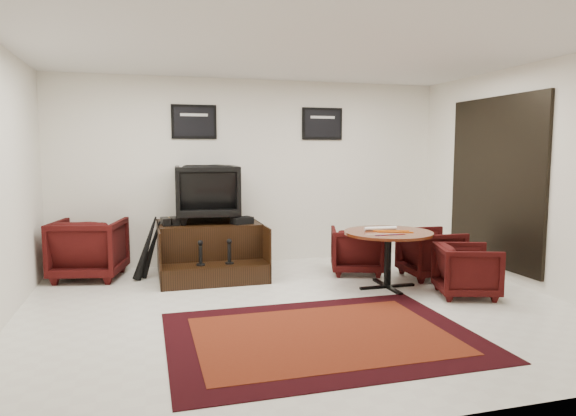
# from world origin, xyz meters

# --- Properties ---
(ground) EXTENTS (6.00, 6.00, 0.00)m
(ground) POSITION_xyz_m (0.00, 0.00, 0.00)
(ground) COLOR white
(ground) RESTS_ON ground
(room_shell) EXTENTS (6.02, 5.02, 2.81)m
(room_shell) POSITION_xyz_m (0.41, 0.12, 1.79)
(room_shell) COLOR white
(room_shell) RESTS_ON ground
(area_rug) EXTENTS (2.84, 2.13, 0.01)m
(area_rug) POSITION_xyz_m (-0.08, -0.89, 0.01)
(area_rug) COLOR black
(area_rug) RESTS_ON ground
(shine_podium) EXTENTS (1.40, 1.45, 0.72)m
(shine_podium) POSITION_xyz_m (-0.78, 1.90, 0.33)
(shine_podium) COLOR black
(shine_podium) RESTS_ON ground
(shine_chair) EXTENTS (0.92, 0.87, 0.90)m
(shine_chair) POSITION_xyz_m (-0.78, 2.05, 1.17)
(shine_chair) COLOR black
(shine_chair) RESTS_ON shine_podium
(shoes_pair) EXTENTS (0.25, 0.30, 0.10)m
(shoes_pair) POSITION_xyz_m (-1.31, 1.81, 0.77)
(shoes_pair) COLOR black
(shoes_pair) RESTS_ON shine_podium
(polish_kit) EXTENTS (0.32, 0.27, 0.10)m
(polish_kit) POSITION_xyz_m (-0.35, 1.66, 0.77)
(polish_kit) COLOR black
(polish_kit) RESTS_ON shine_podium
(umbrella_black) EXTENTS (0.33, 0.12, 0.89)m
(umbrella_black) POSITION_xyz_m (-1.63, 1.74, 0.44)
(umbrella_black) COLOR black
(umbrella_black) RESTS_ON ground
(umbrella_hooked) EXTENTS (0.30, 0.11, 0.80)m
(umbrella_hooked) POSITION_xyz_m (-1.57, 1.84, 0.40)
(umbrella_hooked) COLOR black
(umbrella_hooked) RESTS_ON ground
(armchair_side) EXTENTS (1.03, 0.98, 0.90)m
(armchair_side) POSITION_xyz_m (-2.38, 2.05, 0.45)
(armchair_side) COLOR black
(armchair_side) RESTS_ON ground
(meeting_table) EXTENTS (1.10, 1.10, 0.72)m
(meeting_table) POSITION_xyz_m (1.29, 0.51, 0.63)
(meeting_table) COLOR #441809
(meeting_table) RESTS_ON ground
(table_chair_back) EXTENTS (0.87, 0.84, 0.72)m
(table_chair_back) POSITION_xyz_m (1.23, 1.36, 0.36)
(table_chair_back) COLOR black
(table_chair_back) RESTS_ON ground
(table_chair_window) EXTENTS (0.70, 0.74, 0.74)m
(table_chair_window) POSITION_xyz_m (2.11, 0.85, 0.37)
(table_chair_window) COLOR black
(table_chair_window) RESTS_ON ground
(table_chair_corner) EXTENTS (0.79, 0.82, 0.68)m
(table_chair_corner) POSITION_xyz_m (2.03, -0.08, 0.34)
(table_chair_corner) COLOR black
(table_chair_corner) RESTS_ON ground
(paper_roll) EXTENTS (0.42, 0.08, 0.05)m
(paper_roll) POSITION_xyz_m (1.24, 0.62, 0.74)
(paper_roll) COLOR white
(paper_roll) RESTS_ON meeting_table
(table_clutter) EXTENTS (0.57, 0.34, 0.01)m
(table_clutter) POSITION_xyz_m (1.31, 0.43, 0.73)
(table_clutter) COLOR orange
(table_clutter) RESTS_ON meeting_table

